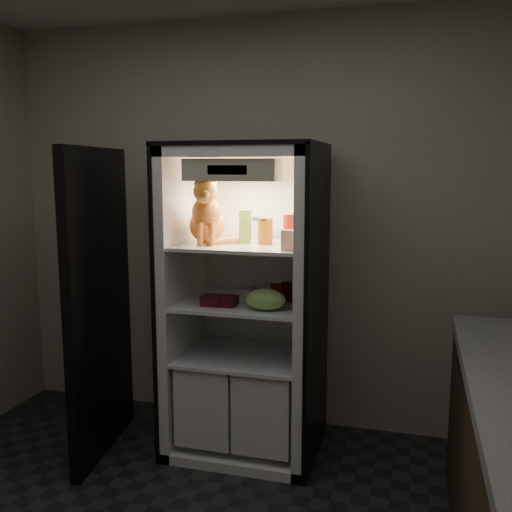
# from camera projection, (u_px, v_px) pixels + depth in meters

# --- Properties ---
(room_shell) EXTENTS (3.60, 3.60, 3.60)m
(room_shell) POSITION_uv_depth(u_px,v_px,m) (136.00, 199.00, 2.05)
(room_shell) COLOR white
(room_shell) RESTS_ON floor
(refrigerator) EXTENTS (0.90, 0.72, 1.88)m
(refrigerator) POSITION_uv_depth(u_px,v_px,m) (247.00, 323.00, 3.49)
(refrigerator) COLOR white
(refrigerator) RESTS_ON floor
(fridge_door) EXTENTS (0.19, 0.87, 1.85)m
(fridge_door) POSITION_uv_depth(u_px,v_px,m) (99.00, 305.00, 3.42)
(fridge_door) COLOR black
(fridge_door) RESTS_ON floor
(tabby_cat) EXTENTS (0.38, 0.41, 0.41)m
(tabby_cat) POSITION_uv_depth(u_px,v_px,m) (207.00, 217.00, 3.34)
(tabby_cat) COLOR orange
(tabby_cat) RESTS_ON refrigerator
(parmesan_shaker) EXTENTS (0.08, 0.08, 0.20)m
(parmesan_shaker) POSITION_uv_depth(u_px,v_px,m) (245.00, 226.00, 3.36)
(parmesan_shaker) COLOR #227F33
(parmesan_shaker) RESTS_ON refrigerator
(mayo_tub) EXTENTS (0.10, 0.10, 0.14)m
(mayo_tub) POSITION_uv_depth(u_px,v_px,m) (260.00, 229.00, 3.51)
(mayo_tub) COLOR white
(mayo_tub) RESTS_ON refrigerator
(salsa_jar) EXTENTS (0.09, 0.09, 0.15)m
(salsa_jar) POSITION_uv_depth(u_px,v_px,m) (265.00, 231.00, 3.31)
(salsa_jar) COLOR maroon
(salsa_jar) RESTS_ON refrigerator
(pepper_jar) EXTENTS (0.11, 0.11, 0.19)m
(pepper_jar) POSITION_uv_depth(u_px,v_px,m) (292.00, 227.00, 3.38)
(pepper_jar) COLOR #A21B15
(pepper_jar) RESTS_ON refrigerator
(cream_carton) EXTENTS (0.07, 0.07, 0.11)m
(cream_carton) POSITION_uv_depth(u_px,v_px,m) (288.00, 240.00, 3.07)
(cream_carton) COLOR white
(cream_carton) RESTS_ON refrigerator
(soda_can_a) EXTENTS (0.07, 0.07, 0.13)m
(soda_can_a) POSITION_uv_depth(u_px,v_px,m) (283.00, 291.00, 3.40)
(soda_can_a) COLOR black
(soda_can_a) RESTS_ON refrigerator
(soda_can_b) EXTENTS (0.07, 0.07, 0.12)m
(soda_can_b) POSITION_uv_depth(u_px,v_px,m) (293.00, 292.00, 3.39)
(soda_can_b) COLOR black
(soda_can_b) RESTS_ON refrigerator
(soda_can_c) EXTENTS (0.07, 0.07, 0.14)m
(soda_can_c) POSITION_uv_depth(u_px,v_px,m) (277.00, 292.00, 3.34)
(soda_can_c) COLOR black
(soda_can_c) RESTS_ON refrigerator
(condiment_jar) EXTENTS (0.06, 0.06, 0.09)m
(condiment_jar) POSITION_uv_depth(u_px,v_px,m) (254.00, 294.00, 3.41)
(condiment_jar) COLOR brown
(condiment_jar) RESTS_ON refrigerator
(grape_bag) EXTENTS (0.24, 0.17, 0.12)m
(grape_bag) POSITION_uv_depth(u_px,v_px,m) (265.00, 299.00, 3.20)
(grape_bag) COLOR #88C65C
(grape_bag) RESTS_ON refrigerator
(berry_box_left) EXTENTS (0.11, 0.11, 0.06)m
(berry_box_left) POSITION_uv_depth(u_px,v_px,m) (212.00, 300.00, 3.32)
(berry_box_left) COLOR #4F0D19
(berry_box_left) RESTS_ON refrigerator
(berry_box_right) EXTENTS (0.11, 0.11, 0.06)m
(berry_box_right) POSITION_uv_depth(u_px,v_px,m) (227.00, 301.00, 3.30)
(berry_box_right) COLOR #4F0D19
(berry_box_right) RESTS_ON refrigerator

